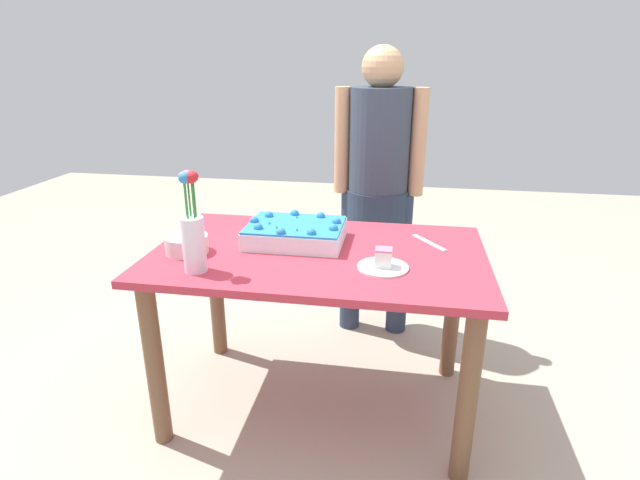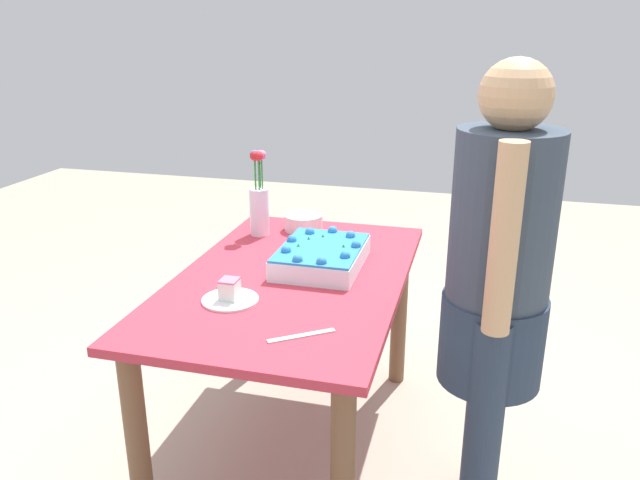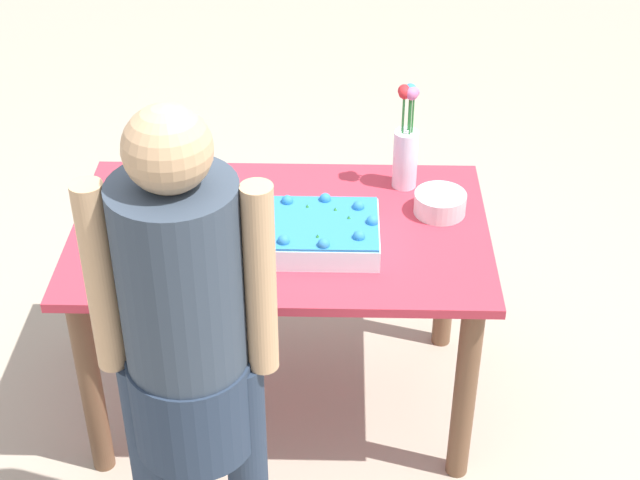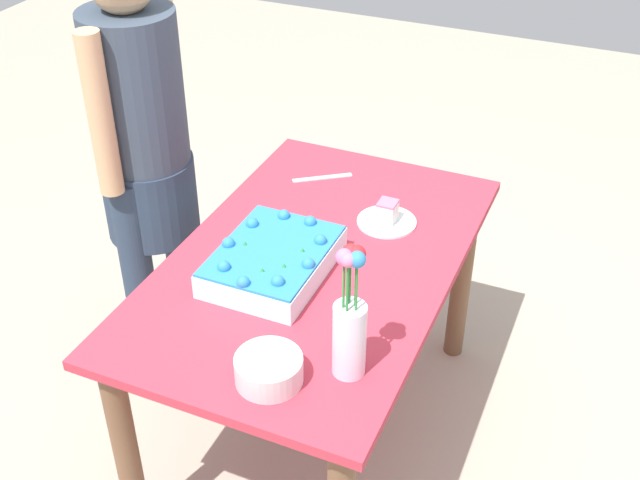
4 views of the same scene
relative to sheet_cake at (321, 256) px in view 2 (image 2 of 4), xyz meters
name	(u,v)px [view 2 (image 2 of 4)]	position (x,y,z in m)	size (l,w,h in m)	color
ground_plane	(294,443)	(-0.11, 0.08, -0.76)	(8.00, 8.00, 0.00)	#AB9D89
dining_table	(292,307)	(-0.11, 0.08, -0.17)	(1.29, 0.79, 0.72)	#BC3142
sheet_cake	(321,256)	(0.00, 0.00, 0.00)	(0.39, 0.29, 0.10)	white
serving_plate_with_slice	(230,295)	(-0.37, 0.21, -0.02)	(0.18, 0.18, 0.08)	white
cake_knife	(301,336)	(-0.54, -0.08, -0.04)	(0.20, 0.02, 0.00)	silver
flower_vase	(259,201)	(0.29, 0.34, 0.10)	(0.08, 0.08, 0.36)	white
fruit_bowl	(304,222)	(0.39, 0.18, -0.01)	(0.16, 0.16, 0.07)	silver
person_standing	(497,280)	(-0.29, -0.61, 0.09)	(0.45, 0.31, 1.49)	#28364B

